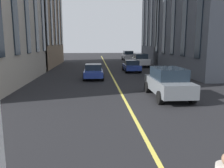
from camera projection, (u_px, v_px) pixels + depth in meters
lane_centre_line at (114, 80)px, 21.28m from camera, size 80.00×0.16×0.01m
car_grey_trailing at (168, 82)px, 14.22m from camera, size 4.70×2.14×1.88m
car_blue_far at (132, 66)px, 27.27m from camera, size 3.90×1.89×1.40m
car_white_parked_a at (128, 55)px, 45.50m from camera, size 4.70×2.14×1.88m
car_blue_parked_b at (93, 71)px, 21.90m from camera, size 3.90×1.89×1.40m
car_white_near at (140, 60)px, 33.36m from camera, size 4.70×2.14×1.88m
building_right_near at (176, 0)px, 37.94m from camera, size 12.19×9.07×20.92m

